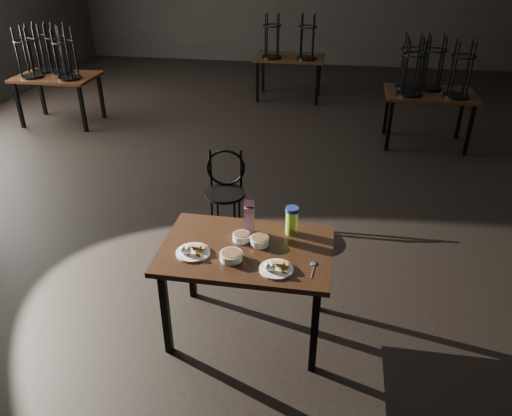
% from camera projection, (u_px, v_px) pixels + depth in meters
% --- Properties ---
extents(main_table, '(1.20, 0.80, 0.75)m').
position_uv_depth(main_table, '(247.00, 257.00, 3.53)').
color(main_table, black).
rests_on(main_table, ground).
extents(plate_left, '(0.24, 0.24, 0.08)m').
position_uv_depth(plate_left, '(193.00, 251.00, 3.42)').
color(plate_left, white).
rests_on(plate_left, main_table).
extents(plate_right, '(0.22, 0.22, 0.07)m').
position_uv_depth(plate_right, '(276.00, 268.00, 3.26)').
color(plate_right, white).
rests_on(plate_right, main_table).
extents(bowl_near, '(0.13, 0.13, 0.05)m').
position_uv_depth(bowl_near, '(241.00, 237.00, 3.57)').
color(bowl_near, white).
rests_on(bowl_near, main_table).
extents(bowl_far, '(0.14, 0.14, 0.05)m').
position_uv_depth(bowl_far, '(260.00, 241.00, 3.52)').
color(bowl_far, white).
rests_on(bowl_far, main_table).
extents(bowl_big, '(0.15, 0.15, 0.05)m').
position_uv_depth(bowl_big, '(231.00, 256.00, 3.36)').
color(bowl_big, white).
rests_on(bowl_big, main_table).
extents(juice_carton, '(0.07, 0.07, 0.27)m').
position_uv_depth(juice_carton, '(249.00, 218.00, 3.60)').
color(juice_carton, '#881871').
rests_on(juice_carton, main_table).
extents(water_bottle, '(0.12, 0.12, 0.21)m').
position_uv_depth(water_bottle, '(292.00, 220.00, 3.61)').
color(water_bottle, '#ABE543').
rests_on(water_bottle, main_table).
extents(spoon, '(0.04, 0.19, 0.01)m').
position_uv_depth(spoon, '(313.00, 265.00, 3.31)').
color(spoon, silver).
rests_on(spoon, main_table).
extents(bentwood_chair, '(0.42, 0.41, 0.84)m').
position_uv_depth(bentwood_chair, '(225.00, 186.00, 4.89)').
color(bentwood_chair, black).
rests_on(bentwood_chair, ground).
extents(bg_table_left, '(1.20, 0.80, 1.48)m').
position_uv_depth(bg_table_left, '(54.00, 72.00, 7.58)').
color(bg_table_left, black).
rests_on(bg_table_left, ground).
extents(bg_table_right, '(1.20, 0.80, 1.48)m').
position_uv_depth(bg_table_right, '(429.00, 89.00, 6.78)').
color(bg_table_right, black).
rests_on(bg_table_right, ground).
extents(bg_table_far, '(1.20, 0.80, 1.48)m').
position_uv_depth(bg_table_far, '(290.00, 57.00, 8.70)').
color(bg_table_far, black).
rests_on(bg_table_far, ground).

